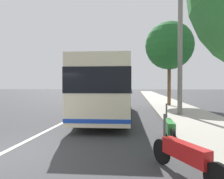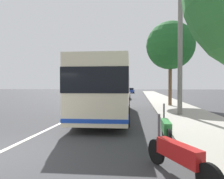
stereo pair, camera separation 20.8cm
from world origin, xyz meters
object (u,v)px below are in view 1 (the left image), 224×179
object	(u,v)px
coach_bus	(109,88)
car_far_distant	(122,94)
motorcycle_by_tree	(169,129)
motorcycle_mid_row	(184,155)
car_oncoming	(109,92)
car_ahead_same_lane	(114,91)
utility_pole	(180,49)
car_side_street	(128,91)
roadside_tree_mid_block	(169,46)

from	to	relation	value
coach_bus	car_far_distant	distance (m)	16.81
motorcycle_by_tree	motorcycle_mid_row	bearing A→B (deg)	179.19
motorcycle_mid_row	car_far_distant	distance (m)	25.37
motorcycle_by_tree	car_oncoming	bearing A→B (deg)	12.22
car_ahead_same_lane	utility_pole	xyz separation A→B (m)	(-39.06, -8.44, 3.54)
car_oncoming	car_side_street	world-z (taller)	car_side_street
car_oncoming	roadside_tree_mid_block	distance (m)	23.21
motorcycle_by_tree	car_side_street	size ratio (longest dim) A/B	0.53
car_side_street	roadside_tree_mid_block	xyz separation A→B (m)	(-34.79, -5.10, 4.96)
car_oncoming	utility_pole	xyz separation A→B (m)	(-27.03, -8.22, 3.59)
coach_bus	car_far_distant	bearing A→B (deg)	-1.59
car_oncoming	roadside_tree_mid_block	bearing A→B (deg)	19.83
car_far_distant	motorcycle_by_tree	bearing A→B (deg)	-173.86
coach_bus	motorcycle_mid_row	xyz separation A→B (m)	(-8.41, -2.72, -1.34)
roadside_tree_mid_block	car_far_distant	bearing A→B (deg)	25.81
car_ahead_same_lane	roadside_tree_mid_block	world-z (taller)	roadside_tree_mid_block
car_side_street	utility_pole	bearing A→B (deg)	-170.61
car_far_distant	utility_pole	distance (m)	17.47
motorcycle_by_tree	roadside_tree_mid_block	distance (m)	13.42
car_far_distant	car_side_street	distance (m)	24.37
coach_bus	car_far_distant	xyz separation A→B (m)	(16.78, 0.30, -1.08)
roadside_tree_mid_block	motorcycle_by_tree	bearing A→B (deg)	171.00
car_oncoming	car_side_street	xyz separation A→B (m)	(13.78, -3.42, 0.02)
coach_bus	roadside_tree_mid_block	bearing A→B (deg)	-39.35
motorcycle_mid_row	car_side_street	bearing A→B (deg)	-25.03
car_far_distant	car_oncoming	bearing A→B (deg)	16.53
coach_bus	car_side_street	xyz separation A→B (m)	(41.14, 0.35, -1.15)
coach_bus	car_far_distant	world-z (taller)	coach_bus
car_far_distant	utility_pole	bearing A→B (deg)	-165.56
car_side_street	utility_pole	size ratio (longest dim) A/B	0.50
motorcycle_mid_row	motorcycle_by_tree	size ratio (longest dim) A/B	0.90
car_oncoming	utility_pole	world-z (taller)	utility_pole
car_oncoming	utility_pole	size ratio (longest dim) A/B	0.49
car_far_distant	utility_pole	world-z (taller)	utility_pole
car_oncoming	car_ahead_same_lane	bearing A→B (deg)	178.80
coach_bus	motorcycle_mid_row	bearing A→B (deg)	-164.65
car_ahead_same_lane	car_side_street	world-z (taller)	car_ahead_same_lane
car_ahead_same_lane	car_side_street	bearing A→B (deg)	113.30
car_oncoming	roadside_tree_mid_block	xyz separation A→B (m)	(-21.01, -8.52, 4.98)
motorcycle_by_tree	car_oncoming	distance (m)	33.90
roadside_tree_mid_block	utility_pole	bearing A→B (deg)	177.19
roadside_tree_mid_block	utility_pole	world-z (taller)	utility_pole
car_far_distant	car_ahead_same_lane	world-z (taller)	car_far_distant
car_far_distant	roadside_tree_mid_block	xyz separation A→B (m)	(-10.42, -5.04, 4.89)
motorcycle_mid_row	motorcycle_by_tree	bearing A→B (deg)	-30.43
motorcycle_by_tree	car_far_distant	size ratio (longest dim) A/B	0.49
coach_bus	motorcycle_by_tree	bearing A→B (deg)	-157.15
car_oncoming	roadside_tree_mid_block	size ratio (longest dim) A/B	0.53
motorcycle_mid_row	roadside_tree_mid_block	bearing A→B (deg)	-36.38
motorcycle_mid_row	roadside_tree_mid_block	xyz separation A→B (m)	(14.76, -2.02, 5.16)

